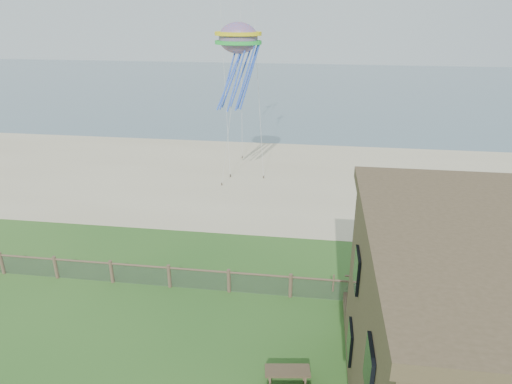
# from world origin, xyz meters

# --- Properties ---
(sand_beach) EXTENTS (72.00, 20.00, 0.02)m
(sand_beach) POSITION_xyz_m (0.00, 22.00, 0.00)
(sand_beach) COLOR tan
(sand_beach) RESTS_ON ground
(ocean) EXTENTS (160.00, 68.00, 0.02)m
(ocean) POSITION_xyz_m (0.00, 66.00, 0.00)
(ocean) COLOR slate
(ocean) RESTS_ON ground
(chainlink_fence) EXTENTS (36.20, 0.20, 1.25)m
(chainlink_fence) POSITION_xyz_m (0.00, 6.00, 0.55)
(chainlink_fence) COLOR brown
(chainlink_fence) RESTS_ON ground
(picnic_table) EXTENTS (1.80, 1.45, 0.69)m
(picnic_table) POSITION_xyz_m (3.26, 0.41, 0.35)
(picnic_table) COLOR brown
(picnic_table) RESTS_ON ground
(octopus_kite) EXTENTS (3.11, 2.31, 6.09)m
(octopus_kite) POSITION_xyz_m (-1.29, 16.90, 9.56)
(octopus_kite) COLOR #E05D23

